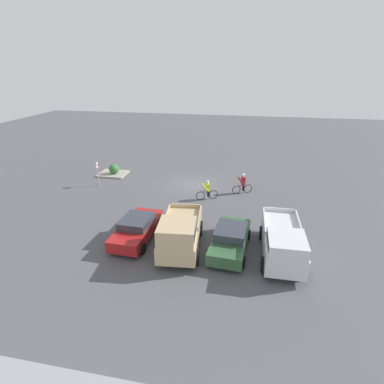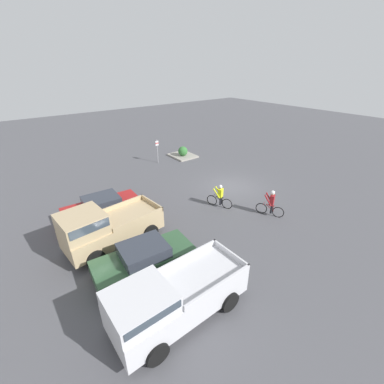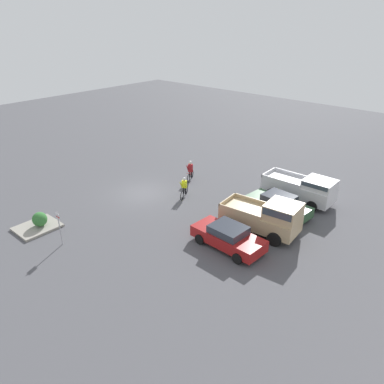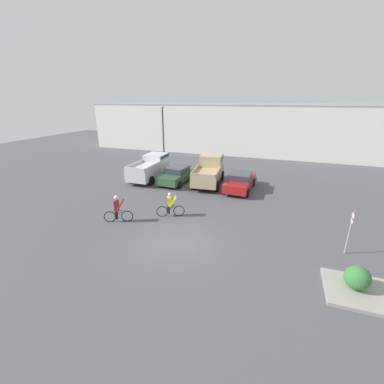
# 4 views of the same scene
# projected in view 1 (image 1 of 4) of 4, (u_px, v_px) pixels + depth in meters

# --- Properties ---
(ground_plane) EXTENTS (80.00, 80.00, 0.00)m
(ground_plane) POSITION_uv_depth(u_px,v_px,m) (193.00, 185.00, 26.47)
(ground_plane) COLOR #4C4C51
(pickup_truck_0) EXTENTS (2.25, 5.16, 2.07)m
(pickup_truck_0) POSITION_uv_depth(u_px,v_px,m) (283.00, 242.00, 15.94)
(pickup_truck_0) COLOR silver
(pickup_truck_0) RESTS_ON ground_plane
(sedan_0) EXTENTS (2.29, 4.58, 1.44)m
(sedan_0) POSITION_uv_depth(u_px,v_px,m) (230.00, 239.00, 16.88)
(sedan_0) COLOR #2D5133
(sedan_0) RESTS_ON ground_plane
(pickup_truck_1) EXTENTS (2.65, 5.06, 2.33)m
(pickup_truck_1) POSITION_uv_depth(u_px,v_px,m) (180.00, 233.00, 16.53)
(pickup_truck_1) COLOR tan
(pickup_truck_1) RESTS_ON ground_plane
(sedan_1) EXTENTS (2.16, 4.52, 1.41)m
(sedan_1) POSITION_uv_depth(u_px,v_px,m) (137.00, 228.00, 17.98)
(sedan_1) COLOR maroon
(sedan_1) RESTS_ON ground_plane
(cyclist_0) EXTENTS (1.65, 0.79, 1.61)m
(cyclist_0) POSITION_uv_depth(u_px,v_px,m) (207.00, 190.00, 23.30)
(cyclist_0) COLOR black
(cyclist_0) RESTS_ON ground_plane
(cyclist_1) EXTENTS (1.61, 0.78, 1.73)m
(cyclist_1) POSITION_uv_depth(u_px,v_px,m) (243.00, 183.00, 24.39)
(cyclist_1) COLOR black
(cyclist_1) RESTS_ON ground_plane
(fire_lane_sign) EXTENTS (0.06, 0.30, 2.21)m
(fire_lane_sign) POSITION_uv_depth(u_px,v_px,m) (98.00, 171.00, 25.73)
(fire_lane_sign) COLOR #9E9EA3
(fire_lane_sign) RESTS_ON ground_plane
(curb_island) EXTENTS (2.61, 2.18, 0.15)m
(curb_island) POSITION_uv_depth(u_px,v_px,m) (113.00, 174.00, 28.86)
(curb_island) COLOR gray
(curb_island) RESTS_ON ground_plane
(shrub) EXTENTS (0.94, 0.94, 0.94)m
(shrub) POSITION_uv_depth(u_px,v_px,m) (114.00, 169.00, 28.51)
(shrub) COLOR #337033
(shrub) RESTS_ON curb_island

